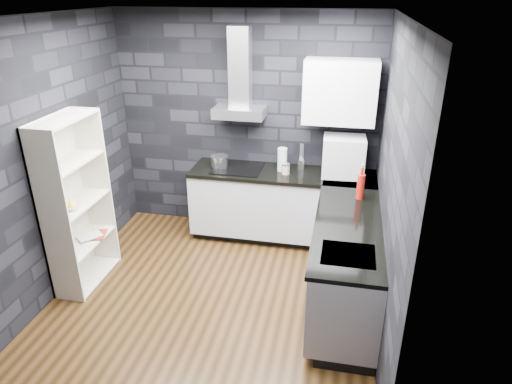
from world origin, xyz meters
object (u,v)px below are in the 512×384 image
(glass_vase, at_px, (282,160))
(bookshelf, at_px, (77,204))
(appliance_garage, at_px, (343,157))
(utensil_crock, at_px, (301,164))
(storage_jar, at_px, (286,169))
(fruit_bowl, at_px, (69,206))
(pot, at_px, (219,162))
(red_bottle, at_px, (361,187))

(glass_vase, xyz_separation_m, bookshelf, (-1.91, -1.33, -0.14))
(appliance_garage, bearing_deg, utensil_crock, 165.70)
(storage_jar, height_order, fruit_bowl, storage_jar)
(pot, bearing_deg, storage_jar, -3.67)
(appliance_garage, relative_size, red_bottle, 1.76)
(glass_vase, distance_m, red_bottle, 1.10)
(pot, bearing_deg, red_bottle, -19.15)
(utensil_crock, bearing_deg, storage_jar, -127.79)
(pot, bearing_deg, fruit_bowl, -129.09)
(bookshelf, bearing_deg, pot, 34.60)
(glass_vase, height_order, red_bottle, glass_vase)
(bookshelf, height_order, fruit_bowl, bookshelf)
(red_bottle, bearing_deg, glass_vase, 145.45)
(glass_vase, distance_m, fruit_bowl, 2.40)
(pot, height_order, utensil_crock, pot)
(utensil_crock, bearing_deg, bookshelf, -145.91)
(glass_vase, height_order, storage_jar, glass_vase)
(glass_vase, relative_size, utensil_crock, 2.43)
(utensil_crock, bearing_deg, fruit_bowl, -143.73)
(red_bottle, relative_size, bookshelf, 0.15)
(utensil_crock, height_order, appliance_garage, appliance_garage)
(pot, distance_m, utensil_crock, 0.99)
(glass_vase, bearing_deg, utensil_crock, 26.21)
(pot, height_order, red_bottle, red_bottle)
(storage_jar, xyz_separation_m, red_bottle, (0.85, -0.53, 0.08))
(storage_jar, distance_m, appliance_garage, 0.68)
(red_bottle, relative_size, fruit_bowl, 1.14)
(glass_vase, bearing_deg, red_bottle, -34.55)
(glass_vase, height_order, bookshelf, bookshelf)
(pot, relative_size, fruit_bowl, 0.86)
(appliance_garage, height_order, bookshelf, bookshelf)
(utensil_crock, bearing_deg, red_bottle, -46.49)
(utensil_crock, xyz_separation_m, bookshelf, (-2.12, -1.43, -0.06))
(storage_jar, bearing_deg, bookshelf, -147.89)
(fruit_bowl, bearing_deg, bookshelf, 90.00)
(appliance_garage, xyz_separation_m, bookshelf, (-2.62, -1.33, -0.22))
(glass_vase, relative_size, bookshelf, 0.16)
(storage_jar, height_order, red_bottle, red_bottle)
(red_bottle, xyz_separation_m, bookshelf, (-2.81, -0.70, -0.13))
(pot, distance_m, appliance_garage, 1.48)
(pot, relative_size, utensil_crock, 1.76)
(bookshelf, bearing_deg, utensil_crock, 20.33)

